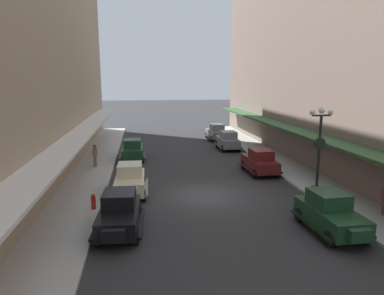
{
  "coord_description": "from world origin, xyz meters",
  "views": [
    {
      "loc": [
        -3.75,
        -19.97,
        6.86
      ],
      "look_at": [
        0.0,
        6.0,
        1.8
      ],
      "focal_mm": 33.1,
      "sensor_mm": 36.0,
      "label": 1
    }
  ],
  "objects_px": {
    "parked_car_6": "(133,149)",
    "pedestrian_1": "(95,156)",
    "lamp_post_with_clock": "(319,148)",
    "parked_car_0": "(130,179)",
    "fire_hydrant": "(93,201)",
    "parked_car_3": "(228,140)",
    "parked_car_1": "(119,212)",
    "parked_car_5": "(216,132)",
    "parked_car_2": "(330,212)",
    "parked_car_4": "(260,161)"
  },
  "relations": [
    {
      "from": "parked_car_0",
      "to": "parked_car_2",
      "type": "distance_m",
      "value": 11.38
    },
    {
      "from": "lamp_post_with_clock",
      "to": "pedestrian_1",
      "type": "bearing_deg",
      "value": 146.99
    },
    {
      "from": "parked_car_0",
      "to": "pedestrian_1",
      "type": "xyz_separation_m",
      "value": [
        -2.88,
        6.85,
        0.07
      ]
    },
    {
      "from": "parked_car_1",
      "to": "parked_car_2",
      "type": "height_order",
      "value": "same"
    },
    {
      "from": "parked_car_2",
      "to": "parked_car_6",
      "type": "bearing_deg",
      "value": 119.56
    },
    {
      "from": "lamp_post_with_clock",
      "to": "fire_hydrant",
      "type": "relative_size",
      "value": 6.29
    },
    {
      "from": "parked_car_3",
      "to": "pedestrian_1",
      "type": "bearing_deg",
      "value": -153.66
    },
    {
      "from": "parked_car_0",
      "to": "parked_car_1",
      "type": "bearing_deg",
      "value": -93.55
    },
    {
      "from": "parked_car_2",
      "to": "pedestrian_1",
      "type": "height_order",
      "value": "parked_car_2"
    },
    {
      "from": "parked_car_3",
      "to": "parked_car_4",
      "type": "height_order",
      "value": "same"
    },
    {
      "from": "parked_car_6",
      "to": "lamp_post_with_clock",
      "type": "distance_m",
      "value": 16.06
    },
    {
      "from": "parked_car_0",
      "to": "parked_car_2",
      "type": "xyz_separation_m",
      "value": [
        9.15,
        -6.76,
        0.0
      ]
    },
    {
      "from": "parked_car_2",
      "to": "parked_car_6",
      "type": "distance_m",
      "value": 18.64
    },
    {
      "from": "parked_car_6",
      "to": "lamp_post_with_clock",
      "type": "bearing_deg",
      "value": -46.53
    },
    {
      "from": "parked_car_6",
      "to": "pedestrian_1",
      "type": "distance_m",
      "value": 3.85
    },
    {
      "from": "parked_car_2",
      "to": "parked_car_4",
      "type": "height_order",
      "value": "same"
    },
    {
      "from": "lamp_post_with_clock",
      "to": "pedestrian_1",
      "type": "relative_size",
      "value": 3.09
    },
    {
      "from": "fire_hydrant",
      "to": "lamp_post_with_clock",
      "type": "bearing_deg",
      "value": 2.39
    },
    {
      "from": "parked_car_1",
      "to": "pedestrian_1",
      "type": "xyz_separation_m",
      "value": [
        -2.55,
        12.24,
        0.07
      ]
    },
    {
      "from": "parked_car_6",
      "to": "pedestrian_1",
      "type": "height_order",
      "value": "parked_car_6"
    },
    {
      "from": "parked_car_4",
      "to": "pedestrian_1",
      "type": "height_order",
      "value": "parked_car_4"
    },
    {
      "from": "parked_car_0",
      "to": "fire_hydrant",
      "type": "bearing_deg",
      "value": -124.76
    },
    {
      "from": "fire_hydrant",
      "to": "parked_car_5",
      "type": "bearing_deg",
      "value": 62.3
    },
    {
      "from": "parked_car_2",
      "to": "parked_car_4",
      "type": "xyz_separation_m",
      "value": [
        0.22,
        10.31,
        0.0
      ]
    },
    {
      "from": "parked_car_0",
      "to": "parked_car_6",
      "type": "bearing_deg",
      "value": 90.28
    },
    {
      "from": "parked_car_0",
      "to": "fire_hydrant",
      "type": "relative_size",
      "value": 5.22
    },
    {
      "from": "parked_car_1",
      "to": "pedestrian_1",
      "type": "height_order",
      "value": "parked_car_1"
    },
    {
      "from": "parked_car_1",
      "to": "lamp_post_with_clock",
      "type": "xyz_separation_m",
      "value": [
        11.25,
        3.28,
        2.04
      ]
    },
    {
      "from": "parked_car_2",
      "to": "parked_car_5",
      "type": "relative_size",
      "value": 1.0
    },
    {
      "from": "parked_car_2",
      "to": "parked_car_6",
      "type": "relative_size",
      "value": 1.01
    },
    {
      "from": "parked_car_3",
      "to": "fire_hydrant",
      "type": "distance_m",
      "value": 19.06
    },
    {
      "from": "parked_car_1",
      "to": "fire_hydrant",
      "type": "xyz_separation_m",
      "value": [
        -1.5,
        2.74,
        -0.38
      ]
    },
    {
      "from": "parked_car_0",
      "to": "parked_car_4",
      "type": "bearing_deg",
      "value": 20.75
    },
    {
      "from": "parked_car_3",
      "to": "fire_hydrant",
      "type": "height_order",
      "value": "parked_car_3"
    },
    {
      "from": "parked_car_1",
      "to": "parked_car_2",
      "type": "xyz_separation_m",
      "value": [
        9.48,
        -1.37,
        0.0
      ]
    },
    {
      "from": "parked_car_4",
      "to": "lamp_post_with_clock",
      "type": "relative_size",
      "value": 0.83
    },
    {
      "from": "parked_car_3",
      "to": "parked_car_6",
      "type": "distance_m",
      "value": 9.9
    },
    {
      "from": "parked_car_0",
      "to": "parked_car_1",
      "type": "height_order",
      "value": "same"
    },
    {
      "from": "parked_car_1",
      "to": "parked_car_4",
      "type": "xyz_separation_m",
      "value": [
        9.7,
        8.94,
        0.0
      ]
    },
    {
      "from": "parked_car_0",
      "to": "parked_car_6",
      "type": "relative_size",
      "value": 1.0
    },
    {
      "from": "parked_car_0",
      "to": "parked_car_5",
      "type": "distance_m",
      "value": 20.68
    },
    {
      "from": "parked_car_2",
      "to": "fire_hydrant",
      "type": "relative_size",
      "value": 5.23
    },
    {
      "from": "fire_hydrant",
      "to": "pedestrian_1",
      "type": "relative_size",
      "value": 0.49
    },
    {
      "from": "parked_car_3",
      "to": "pedestrian_1",
      "type": "height_order",
      "value": "parked_car_3"
    },
    {
      "from": "parked_car_1",
      "to": "parked_car_5",
      "type": "relative_size",
      "value": 1.0
    },
    {
      "from": "parked_car_0",
      "to": "lamp_post_with_clock",
      "type": "bearing_deg",
      "value": -10.97
    },
    {
      "from": "lamp_post_with_clock",
      "to": "parked_car_0",
      "type": "bearing_deg",
      "value": 169.03
    },
    {
      "from": "fire_hydrant",
      "to": "parked_car_6",
      "type": "bearing_deg",
      "value": 81.58
    },
    {
      "from": "parked_car_5",
      "to": "lamp_post_with_clock",
      "type": "bearing_deg",
      "value": -85.41
    },
    {
      "from": "parked_car_4",
      "to": "parked_car_5",
      "type": "height_order",
      "value": "same"
    }
  ]
}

